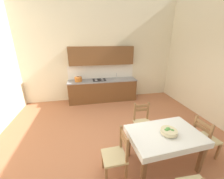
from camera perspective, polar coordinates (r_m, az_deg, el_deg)
The scene contains 8 objects.
ground_plane at distance 3.73m, azimuth 1.99°, elevation -21.48°, with size 6.72×6.39×0.10m, color #B7704C.
wall_back at distance 5.73m, azimuth -4.87°, elevation 15.78°, with size 6.72×0.12×4.02m, color beige.
kitchen_cabinetry at distance 5.60m, azimuth -4.06°, elevation 3.71°, with size 2.76×0.63×2.20m.
dining_table at distance 2.98m, azimuth 21.00°, elevation -18.65°, with size 1.41×0.96×0.75m.
dining_chair_window_side at distance 3.66m, azimuth 34.30°, elevation -16.65°, with size 0.45×0.45×0.93m.
dining_chair_tv_side at distance 2.76m, azimuth 1.77°, elevation -25.83°, with size 0.43×0.43×0.93m.
dining_chair_kitchen_side at distance 3.65m, azimuth 12.70°, elevation -13.35°, with size 0.43×0.43×0.93m.
fruit_bowl at distance 2.87m, azimuth 22.69°, elevation -15.85°, with size 0.30×0.30×0.12m.
Camera 1 is at (-0.67, -2.72, 2.42)m, focal length 21.84 mm.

